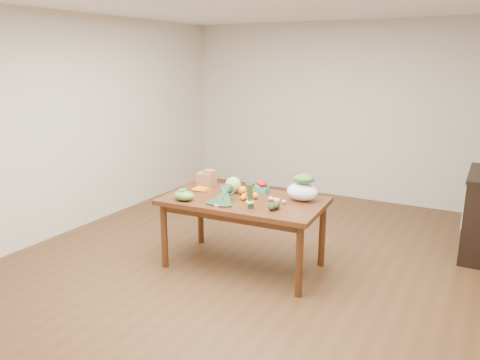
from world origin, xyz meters
The scene contains 24 objects.
floor centered at (0.00, 0.00, 0.00)m, with size 6.00×6.00×0.00m, color #52341C.
room_walls centered at (0.00, 0.00, 1.35)m, with size 5.02×6.02×2.70m.
dining_table centered at (-0.03, -0.08, 0.38)m, with size 1.64×0.91×0.75m, color #572C14.
dish_towel centered at (1.96, 1.40, 0.55)m, with size 0.02×0.28×0.45m, color white.
paper_bag centered at (-0.65, 0.17, 0.84)m, with size 0.25×0.21×0.18m, color #A46C49, non-canonical shape.
cabbage centered at (-0.23, 0.06, 0.84)m, with size 0.17×0.17×0.17m, color #94B267.
strawberry_basket_a centered at (-0.02, 0.28, 0.80)m, with size 0.10×0.10×0.09m, color red, non-canonical shape.
strawberry_basket_b centered at (0.04, 0.22, 0.80)m, with size 0.11×0.11×0.10m, color red, non-canonical shape.
orange_a centered at (-0.11, 0.05, 0.79)m, with size 0.09×0.09×0.09m, color orange.
orange_b centered at (-0.03, 0.07, 0.79)m, with size 0.08×0.08×0.08m, color orange.
orange_c centered at (0.08, -0.03, 0.78)m, with size 0.07×0.07×0.07m, color orange.
mandarin_cluster centered at (0.02, -0.07, 0.79)m, with size 0.18×0.18×0.09m, color #F5550F, non-canonical shape.
carrots centered at (-0.56, -0.02, 0.76)m, with size 0.22×0.19×0.03m, color orange, non-canonical shape.
snap_pea_bag centered at (-0.53, -0.42, 0.80)m, with size 0.22×0.16×0.10m, color #54A136.
kale_bunch centered at (-0.14, -0.35, 0.83)m, with size 0.32×0.40×0.16m, color black, non-canonical shape.
asparagus_bundle centered at (0.17, -0.33, 0.88)m, with size 0.08×0.08×0.25m, color #476D32, non-canonical shape.
potato_a centered at (0.28, -0.01, 0.77)m, with size 0.05×0.04×0.04m, color tan.
potato_b centered at (0.33, -0.05, 0.77)m, with size 0.05×0.05×0.04m, color tan.
potato_c centered at (0.32, -0.01, 0.77)m, with size 0.05×0.04×0.04m, color #D1B578.
potato_d centered at (0.25, -0.02, 0.77)m, with size 0.06×0.05×0.05m, color tan.
potato_e centered at (0.40, -0.04, 0.77)m, with size 0.05×0.04×0.04m, color tan.
avocado_a centered at (0.39, -0.29, 0.78)m, with size 0.07×0.10×0.07m, color black.
avocado_b centered at (0.41, -0.23, 0.78)m, with size 0.07×0.10×0.07m, color black.
salad_bag centered at (0.52, 0.16, 0.88)m, with size 0.32×0.24×0.25m, color white, non-canonical shape.
Camera 1 is at (2.15, -4.14, 2.15)m, focal length 35.00 mm.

